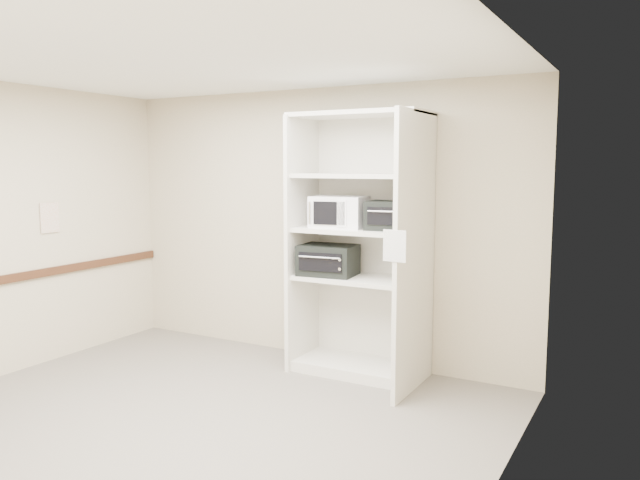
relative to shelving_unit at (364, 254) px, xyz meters
The scene contains 10 objects.
floor 2.15m from the shelving_unit, 111.36° to the right, with size 4.50×4.00×0.01m, color #615D54.
ceiling 2.41m from the shelving_unit, 111.36° to the right, with size 4.50×4.00×0.01m, color white.
wall_back 0.76m from the shelving_unit, 155.96° to the left, with size 4.50×0.02×2.70m, color #BFAD96.
wall_right 2.34m from the shelving_unit, 47.07° to the right, with size 0.02×4.00×2.70m, color #BFAD96.
shelving_unit is the anchor object (origin of this frame).
microwave 0.46m from the shelving_unit, behind, with size 0.49×0.37×0.29m, color white.
toaster_oven_upper 0.46m from the shelving_unit, ahead, with size 0.45×0.34×0.26m, color black.
toaster_oven_lower 0.35m from the shelving_unit, 169.75° to the right, with size 0.51×0.39×0.28m, color black.
paper_sign 0.86m from the shelving_unit, 48.65° to the right, with size 0.19×0.01×0.25m, color white.
wall_poster 3.12m from the shelving_unit, 159.42° to the right, with size 0.01×0.21×0.30m, color silver.
Camera 1 is at (3.05, -3.45, 1.94)m, focal length 35.00 mm.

